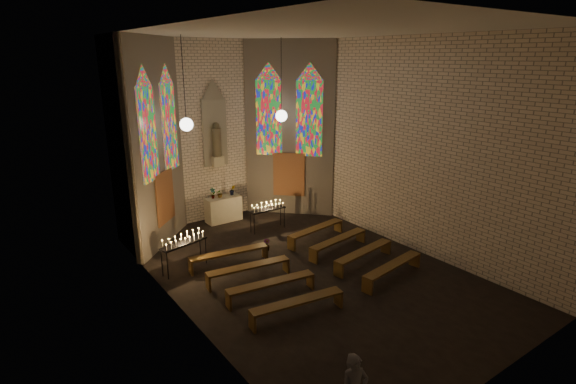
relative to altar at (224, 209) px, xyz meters
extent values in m
plane|color=black|center=(0.00, -5.45, -0.50)|extent=(12.00, 12.00, 0.00)
cube|color=beige|center=(0.00, 0.55, 3.00)|extent=(8.00, 0.02, 7.00)
cube|color=beige|center=(0.00, -11.45, 3.00)|extent=(8.00, 0.02, 7.00)
cube|color=beige|center=(-4.00, -5.45, 3.00)|extent=(0.02, 12.00, 7.00)
cube|color=beige|center=(4.00, -5.45, 3.00)|extent=(0.02, 12.00, 7.00)
cube|color=silver|center=(0.00, -5.45, 6.50)|extent=(8.00, 12.00, 0.01)
cube|color=beige|center=(-2.75, -0.70, 3.00)|extent=(2.72, 2.72, 7.00)
cube|color=beige|center=(2.75, -0.70, 3.00)|extent=(2.72, 2.72, 7.00)
cube|color=#4C3F8C|center=(-3.21, -1.39, 3.50)|extent=(0.78, 0.78, 3.00)
cube|color=#4C3F8C|center=(-2.06, -0.24, 3.50)|extent=(0.78, 0.78, 3.00)
cube|color=#4C3F8C|center=(2.06, -0.24, 3.50)|extent=(0.78, 0.78, 3.00)
cube|color=#4C3F8C|center=(3.21, -1.39, 3.50)|extent=(0.78, 0.78, 3.00)
cube|color=brown|center=(-2.63, -0.82, 1.20)|extent=(0.95, 0.95, 1.80)
cube|color=brown|center=(2.63, -0.82, 1.20)|extent=(0.95, 0.95, 1.80)
cube|color=gray|center=(0.00, 0.47, 3.00)|extent=(1.00, 0.12, 2.60)
cone|color=gray|center=(0.00, 0.47, 4.65)|extent=(1.00, 1.00, 0.80)
cube|color=beige|center=(0.00, 0.33, 1.90)|extent=(0.45, 0.30, 0.40)
cylinder|color=brown|center=(0.00, 0.33, 2.65)|extent=(0.36, 0.36, 1.10)
sphere|color=brown|center=(0.00, 0.33, 3.30)|extent=(0.26, 0.26, 0.26)
sphere|color=white|center=(-1.90, -1.35, 3.70)|extent=(0.44, 0.44, 0.44)
cylinder|color=black|center=(-1.90, -1.35, 5.10)|extent=(0.02, 0.02, 2.80)
sphere|color=white|center=(1.90, -1.35, 3.70)|extent=(0.44, 0.44, 0.44)
cylinder|color=black|center=(1.90, -1.35, 5.10)|extent=(0.02, 0.02, 2.80)
cube|color=beige|center=(0.00, 0.00, 0.00)|extent=(1.40, 0.60, 1.00)
imported|color=#4C723F|center=(-0.40, 0.06, 0.72)|extent=(0.23, 0.16, 0.44)
imported|color=#4C723F|center=(-0.11, 0.02, 0.67)|extent=(0.38, 0.36, 0.34)
imported|color=#4C723F|center=(0.45, 0.04, 0.71)|extent=(0.27, 0.25, 0.41)
imported|color=#4C723F|center=(-0.16, -3.41, -0.30)|extent=(0.24, 0.24, 0.40)
cube|color=black|center=(-3.00, -3.15, 0.38)|extent=(1.57, 0.71, 0.05)
cylinder|color=black|center=(-3.66, -3.45, -0.07)|extent=(0.03, 0.03, 0.86)
cylinder|color=black|center=(-2.27, -3.12, -0.07)|extent=(0.03, 0.03, 0.86)
cylinder|color=black|center=(-3.73, -3.17, -0.07)|extent=(0.03, 0.03, 0.86)
cylinder|color=black|center=(-2.34, -2.84, -0.07)|extent=(0.03, 0.03, 0.86)
cube|color=black|center=(0.90, -1.85, 0.32)|extent=(1.43, 0.38, 0.04)
cylinder|color=black|center=(0.24, -1.96, -0.10)|extent=(0.03, 0.03, 0.80)
cylinder|color=black|center=(1.56, -2.00, -0.10)|extent=(0.03, 0.03, 0.80)
cylinder|color=black|center=(0.24, -1.70, -0.10)|extent=(0.03, 0.03, 0.80)
cylinder|color=black|center=(1.57, -1.74, -0.10)|extent=(0.03, 0.03, 0.80)
cube|color=#4F3616|center=(-1.76, -3.70, -0.04)|extent=(2.55, 0.72, 0.06)
cube|color=#4F3616|center=(-2.98, -3.52, -0.27)|extent=(0.11, 0.36, 0.46)
cube|color=#4F3616|center=(-0.54, -3.88, -0.27)|extent=(0.11, 0.36, 0.46)
cube|color=#4F3616|center=(1.76, -3.70, -0.04)|extent=(2.55, 0.72, 0.06)
cube|color=#4F3616|center=(0.54, -3.88, -0.27)|extent=(0.11, 0.36, 0.46)
cube|color=#4F3616|center=(2.98, -3.52, -0.27)|extent=(0.11, 0.36, 0.46)
cube|color=#4F3616|center=(-1.76, -4.90, -0.04)|extent=(2.55, 0.72, 0.06)
cube|color=#4F3616|center=(-2.98, -4.72, -0.27)|extent=(0.11, 0.36, 0.46)
cube|color=#4F3616|center=(-0.54, -5.08, -0.27)|extent=(0.11, 0.36, 0.46)
cube|color=#4F3616|center=(1.76, -4.90, -0.04)|extent=(2.55, 0.72, 0.06)
cube|color=#4F3616|center=(0.54, -5.08, -0.27)|extent=(0.11, 0.36, 0.46)
cube|color=#4F3616|center=(2.98, -4.72, -0.27)|extent=(0.11, 0.36, 0.46)
cube|color=#4F3616|center=(-1.76, -6.10, -0.04)|extent=(2.55, 0.72, 0.06)
cube|color=#4F3616|center=(-2.98, -5.92, -0.27)|extent=(0.11, 0.36, 0.46)
cube|color=#4F3616|center=(-0.54, -6.28, -0.27)|extent=(0.11, 0.36, 0.46)
cube|color=#4F3616|center=(1.76, -6.10, -0.04)|extent=(2.55, 0.72, 0.06)
cube|color=#4F3616|center=(0.54, -6.28, -0.27)|extent=(0.11, 0.36, 0.46)
cube|color=#4F3616|center=(2.98, -5.92, -0.27)|extent=(0.11, 0.36, 0.46)
cube|color=#4F3616|center=(-1.76, -7.30, -0.04)|extent=(2.55, 0.72, 0.06)
cube|color=#4F3616|center=(-2.98, -7.12, -0.27)|extent=(0.11, 0.36, 0.46)
cube|color=#4F3616|center=(-0.54, -7.48, -0.27)|extent=(0.11, 0.36, 0.46)
cube|color=#4F3616|center=(1.76, -7.30, -0.04)|extent=(2.55, 0.72, 0.06)
cube|color=#4F3616|center=(0.54, -7.48, -0.27)|extent=(0.11, 0.36, 0.46)
cube|color=#4F3616|center=(2.98, -7.12, -0.27)|extent=(0.11, 0.36, 0.46)
camera|label=1|loc=(-7.76, -15.29, 5.86)|focal=28.00mm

